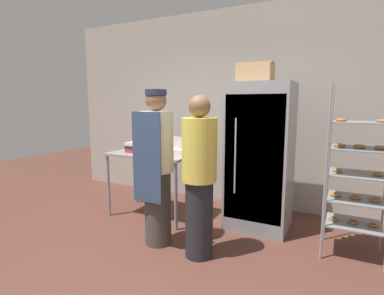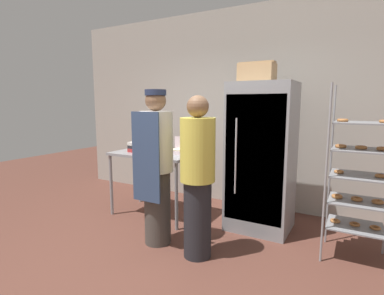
{
  "view_description": "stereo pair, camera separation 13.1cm",
  "coord_description": "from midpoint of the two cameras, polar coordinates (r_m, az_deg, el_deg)",
  "views": [
    {
      "loc": [
        1.53,
        -2.3,
        1.62
      ],
      "look_at": [
        -0.05,
        0.78,
        1.11
      ],
      "focal_mm": 28.0,
      "sensor_mm": 36.0,
      "label": 1
    },
    {
      "loc": [
        1.64,
        -2.24,
        1.62
      ],
      "look_at": [
        -0.05,
        0.78,
        1.11
      ],
      "focal_mm": 28.0,
      "sensor_mm": 36.0,
      "label": 2
    }
  ],
  "objects": [
    {
      "name": "baking_rack",
      "position": [
        3.53,
        28.0,
        -4.49
      ],
      "size": [
        0.59,
        0.52,
        1.82
      ],
      "color": "#93969B",
      "rests_on": "ground_plane"
    },
    {
      "name": "ground_plane",
      "position": [
        3.21,
        -7.26,
        -21.93
      ],
      "size": [
        14.0,
        14.0,
        0.0
      ],
      "primitive_type": "plane",
      "color": "brown"
    },
    {
      "name": "person_customer",
      "position": [
        3.1,
        0.18,
        -5.61
      ],
      "size": [
        0.36,
        0.36,
        1.7
      ],
      "color": "#232328",
      "rests_on": "ground_plane"
    },
    {
      "name": "refrigerator",
      "position": [
        3.92,
        11.85,
        -1.76
      ],
      "size": [
        0.77,
        0.69,
        1.88
      ],
      "color": "gray",
      "rests_on": "ground_plane"
    },
    {
      "name": "prep_counter",
      "position": [
        4.32,
        -8.27,
        -2.3
      ],
      "size": [
        1.2,
        0.73,
        0.92
      ],
      "color": "gray",
      "rests_on": "ground_plane"
    },
    {
      "name": "binder_stack",
      "position": [
        4.38,
        -11.13,
        0.05
      ],
      "size": [
        0.31,
        0.23,
        0.14
      ],
      "color": "#B72D2D",
      "rests_on": "prep_counter"
    },
    {
      "name": "back_wall",
      "position": [
        4.85,
        8.09,
        7.38
      ],
      "size": [
        6.4,
        0.12,
        3.07
      ],
      "primitive_type": "cube",
      "color": "#ADA89E",
      "rests_on": "ground_plane"
    },
    {
      "name": "blender_pitcher",
      "position": [
        4.23,
        -7.75,
        0.42
      ],
      "size": [
        0.12,
        0.12,
        0.26
      ],
      "color": "#99999E",
      "rests_on": "prep_counter"
    },
    {
      "name": "person_baker",
      "position": [
        3.41,
        -7.81,
        -3.5
      ],
      "size": [
        0.37,
        0.39,
        1.77
      ],
      "color": "#47423D",
      "rests_on": "ground_plane"
    },
    {
      "name": "cardboard_storage_box",
      "position": [
        4.0,
        11.0,
        13.76
      ],
      "size": [
        0.45,
        0.28,
        0.26
      ],
      "color": "tan",
      "rests_on": "refrigerator"
    },
    {
      "name": "donut_box",
      "position": [
        4.14,
        -3.48,
        -0.63
      ],
      "size": [
        0.3,
        0.19,
        0.23
      ],
      "color": "silver",
      "rests_on": "prep_counter"
    }
  ]
}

